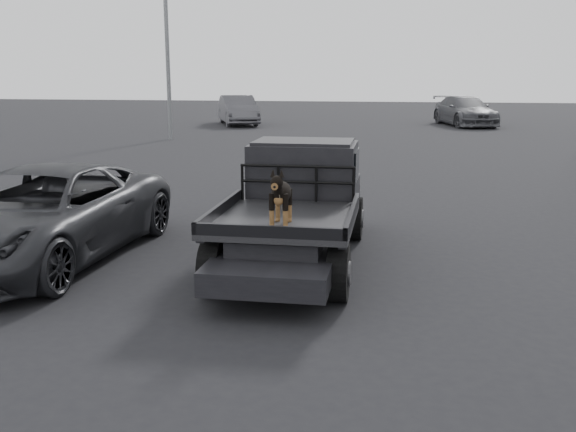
% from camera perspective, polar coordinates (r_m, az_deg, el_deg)
% --- Properties ---
extents(ground, '(120.00, 120.00, 0.00)m').
position_cam_1_polar(ground, '(7.81, 0.91, -9.10)').
color(ground, black).
rests_on(ground, ground).
extents(flatbed_ute, '(2.00, 5.40, 0.92)m').
position_cam_1_polar(flatbed_ute, '(9.98, 0.63, -1.47)').
color(flatbed_ute, black).
rests_on(flatbed_ute, ground).
extents(ute_cab, '(1.72, 1.30, 0.88)m').
position_cam_1_polar(ute_cab, '(10.73, 1.43, 4.41)').
color(ute_cab, black).
rests_on(ute_cab, flatbed_ute).
extents(headache_rack, '(1.80, 0.08, 0.55)m').
position_cam_1_polar(headache_rack, '(10.03, 0.82, 2.88)').
color(headache_rack, black).
rests_on(headache_rack, flatbed_ute).
extents(dog, '(0.32, 0.60, 0.74)m').
position_cam_1_polar(dog, '(8.44, -0.63, 1.69)').
color(dog, black).
rests_on(dog, flatbed_ute).
extents(parked_suv, '(2.63, 5.35, 1.46)m').
position_cam_1_polar(parked_suv, '(10.67, -21.07, 0.08)').
color(parked_suv, '#292A2E').
rests_on(parked_suv, ground).
extents(distant_car_a, '(3.50, 5.27, 1.64)m').
position_cam_1_polar(distant_car_a, '(36.94, -4.46, 9.37)').
color(distant_car_a, '#4A494E').
rests_on(distant_car_a, ground).
extents(distant_car_b, '(3.65, 5.98, 1.62)m').
position_cam_1_polar(distant_car_b, '(37.55, 15.46, 8.99)').
color(distant_car_b, '#47484D').
rests_on(distant_car_b, ground).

